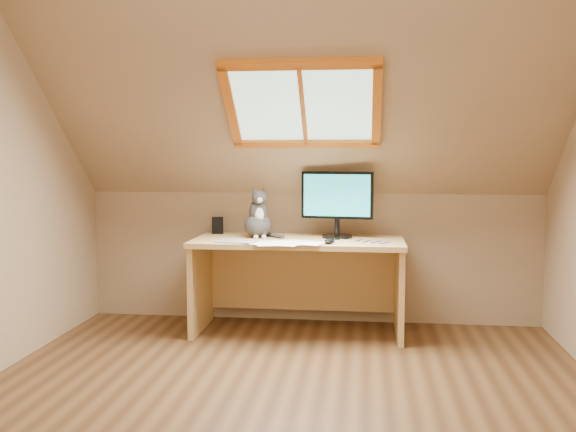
# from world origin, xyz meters

# --- Properties ---
(ground) EXTENTS (3.50, 3.50, 0.00)m
(ground) POSITION_xyz_m (0.00, 0.00, 0.00)
(ground) COLOR brown
(ground) RESTS_ON ground
(room_shell) EXTENTS (3.52, 3.52, 2.41)m
(room_shell) POSITION_xyz_m (0.00, -0.09, 1.43)
(room_shell) COLOR tan
(room_shell) RESTS_ON ground
(desk) EXTENTS (1.51, 0.66, 0.69)m
(desk) POSITION_xyz_m (-0.06, 1.45, 0.47)
(desk) COLOR tan
(desk) RESTS_ON ground
(monitor) EXTENTS (0.53, 0.22, 0.48)m
(monitor) POSITION_xyz_m (0.21, 1.48, 0.97)
(monitor) COLOR black
(monitor) RESTS_ON desk
(cat) EXTENTS (0.27, 0.30, 0.38)m
(cat) POSITION_xyz_m (-0.37, 1.44, 0.83)
(cat) COLOR #3D3836
(cat) RESTS_ON desk
(desk_speaker) EXTENTS (0.10, 0.10, 0.12)m
(desk_speaker) POSITION_xyz_m (-0.72, 1.63, 0.75)
(desk_speaker) COLOR black
(desk_speaker) RESTS_ON desk
(graphics_tablet) EXTENTS (0.29, 0.23, 0.01)m
(graphics_tablet) POSITION_xyz_m (-0.47, 1.16, 0.70)
(graphics_tablet) COLOR #B2B2B7
(graphics_tablet) RESTS_ON desk
(mouse) EXTENTS (0.09, 0.12, 0.03)m
(mouse) POSITION_xyz_m (0.17, 1.16, 0.71)
(mouse) COLOR black
(mouse) RESTS_ON desk
(papers) EXTENTS (0.35, 0.30, 0.01)m
(papers) POSITION_xyz_m (-0.10, 1.12, 0.69)
(papers) COLOR white
(papers) RESTS_ON desk
(cables) EXTENTS (0.51, 0.26, 0.01)m
(cables) POSITION_xyz_m (0.37, 1.26, 0.69)
(cables) COLOR silver
(cables) RESTS_ON desk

